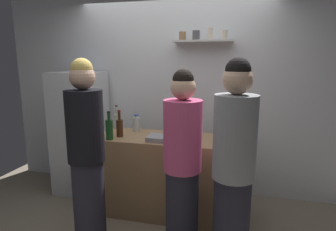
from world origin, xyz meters
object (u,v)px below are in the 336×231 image
Objects in this scene: wine_bottle_green_glass at (109,129)px; water_bottle_plastic at (137,124)px; person_pink_top at (182,165)px; person_blonde at (87,155)px; refrigerator at (81,132)px; baking_pan at (163,138)px; wine_bottle_pale_glass at (117,120)px; wine_bottle_amber_glass at (120,127)px; person_grey_hoodie at (233,171)px; utensil_holder at (189,134)px.

water_bottle_plastic is (0.16, 0.42, -0.03)m from wine_bottle_green_glass.
person_blonde is (-0.89, -0.10, 0.05)m from person_pink_top.
person_blonde is (-0.15, -0.92, -0.11)m from water_bottle_plastic.
wine_bottle_green_glass is (0.69, -0.55, 0.22)m from refrigerator.
refrigerator is 4.72× the size of baking_pan.
wine_bottle_pale_glass is at bearing 177.53° from person_blonde.
wine_bottle_green_glass is 1.00m from person_pink_top.
water_bottle_plastic is (0.85, -0.13, 0.19)m from refrigerator.
wine_bottle_green_glass reaches higher than wine_bottle_pale_glass.
baking_pan is at bearing -4.37° from wine_bottle_amber_glass.
person_grey_hoodie is at bearing -41.60° from baking_pan.
wine_bottle_amber_glass is 0.17× the size of person_grey_hoodie.
person_pink_top is (1.02, -0.90, -0.17)m from wine_bottle_pale_glass.
refrigerator is 5.12× the size of wine_bottle_green_glass.
wine_bottle_pale_glass is at bearing -5.49° from refrigerator.
utensil_holder is at bearing -12.64° from refrigerator.
baking_pan is 0.19× the size of person_blonde.
person_grey_hoodie reaches higher than baking_pan.
utensil_holder is 0.79m from wine_bottle_amber_glass.
wine_bottle_amber_glass is (0.06, 0.14, -0.01)m from wine_bottle_green_glass.
baking_pan is 1.65× the size of water_bottle_plastic.
refrigerator is 0.88m from water_bottle_plastic.
wine_bottle_pale_glass is at bearing 163.44° from utensil_holder.
water_bottle_plastic is 0.12× the size of person_pink_top.
person_pink_top is (0.05, -0.61, -0.13)m from utensil_holder.
utensil_holder is 0.92m from person_grey_hoodie.
person_grey_hoodie is (1.28, -0.71, -0.12)m from wine_bottle_amber_glass.
person_blonde is at bearing 25.03° from person_grey_hoodie.
person_grey_hoodie reaches higher than person_pink_top.
refrigerator is 0.88m from wine_bottle_amber_glass.
wine_bottle_amber_glass reaches higher than utensil_holder.
refrigerator is 7.31× the size of utensil_holder.
wine_bottle_green_glass reaches higher than baking_pan.
baking_pan is 0.60m from wine_bottle_green_glass.
person_pink_top reaches higher than refrigerator.
person_blonde is 1.33m from person_grey_hoodie.
wine_bottle_amber_glass is (-0.79, -0.06, 0.05)m from utensil_holder.
wine_bottle_pale_glass is (-0.98, 0.29, 0.04)m from utensil_holder.
refrigerator is 7.79× the size of water_bottle_plastic.
wine_bottle_amber_glass reaches higher than baking_pan.
person_pink_top is at bearing -85.71° from utensil_holder.
utensil_holder is at bearing 119.75° from person_blonde.
person_blonde is (0.01, -0.50, -0.13)m from wine_bottle_green_glass.
person_grey_hoodie is at bearing -35.96° from wine_bottle_pale_glass.
wine_bottle_green_glass is at bearing 4.84° from person_grey_hoodie.
wine_bottle_green_glass is at bearing -38.50° from refrigerator.
wine_bottle_green_glass is (-0.58, -0.10, 0.09)m from baking_pan.
wine_bottle_pale_glass is at bearing -7.98° from person_grey_hoodie.
person_pink_top is (1.58, -0.95, 0.04)m from refrigerator.
person_grey_hoodie is (0.49, -0.77, -0.07)m from utensil_holder.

